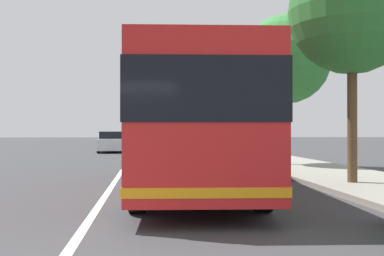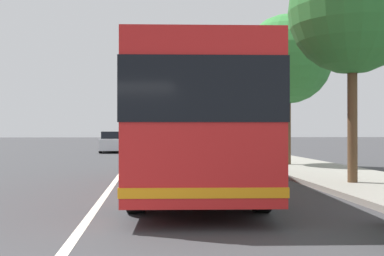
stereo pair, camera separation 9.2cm
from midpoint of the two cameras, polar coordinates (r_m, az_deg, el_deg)
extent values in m
cube|color=gray|center=(15.00, 19.13, -5.93)|extent=(110.00, 3.60, 0.14)
cube|color=silver|center=(13.73, -9.66, -6.75)|extent=(110.00, 0.16, 0.01)
cube|color=red|center=(12.24, -0.03, 0.63)|extent=(10.23, 3.10, 2.79)
cube|color=black|center=(12.26, -0.03, 2.65)|extent=(10.27, 3.14, 1.01)
cube|color=orange|center=(12.28, -0.03, -4.72)|extent=(10.26, 3.13, 0.16)
cylinder|color=black|center=(15.52, -4.83, -4.17)|extent=(1.01, 0.35, 1.00)
cylinder|color=black|center=(15.59, 3.88, -4.15)|extent=(1.01, 0.35, 1.00)
cylinder|color=black|center=(9.09, -6.79, -6.89)|extent=(1.01, 0.35, 1.00)
cylinder|color=black|center=(9.20, 8.11, -6.81)|extent=(1.01, 0.35, 1.00)
cube|color=silver|center=(34.78, -9.73, -1.92)|extent=(4.64, 1.89, 0.79)
cube|color=black|center=(35.01, -9.71, -0.84)|extent=(2.14, 1.65, 0.51)
cylinder|color=black|center=(33.25, -8.50, -2.43)|extent=(0.65, 0.25, 0.64)
cylinder|color=black|center=(33.31, -11.16, -2.42)|extent=(0.65, 0.25, 0.64)
cylinder|color=black|center=(36.27, -8.42, -2.26)|extent=(0.65, 0.25, 0.64)
cylinder|color=black|center=(36.33, -10.85, -2.25)|extent=(0.65, 0.25, 0.64)
cube|color=navy|center=(32.85, -2.97, -2.00)|extent=(4.67, 1.85, 0.81)
cube|color=black|center=(32.88, -2.97, -0.87)|extent=(2.23, 1.65, 0.49)
cylinder|color=black|center=(34.38, -4.33, -2.37)|extent=(0.65, 0.24, 0.64)
cylinder|color=black|center=(34.41, -1.70, -2.36)|extent=(0.65, 0.24, 0.64)
cylinder|color=black|center=(31.33, -4.38, -2.56)|extent=(0.65, 0.24, 0.64)
cylinder|color=black|center=(31.36, -1.49, -2.56)|extent=(0.65, 0.24, 0.64)
cylinder|color=brown|center=(13.70, 18.37, 1.14)|extent=(0.26, 0.26, 3.77)
sphere|color=#286B2D|center=(14.08, 18.35, 13.11)|extent=(3.44, 3.44, 3.44)
cylinder|color=brown|center=(20.36, 11.02, 0.15)|extent=(0.30, 0.30, 3.41)
sphere|color=#337F38|center=(20.57, 11.01, 8.04)|extent=(3.72, 3.72, 3.72)
camera|label=1|loc=(0.05, -90.19, 0.00)|focal=44.75mm
camera|label=2|loc=(0.05, 89.81, 0.00)|focal=44.75mm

